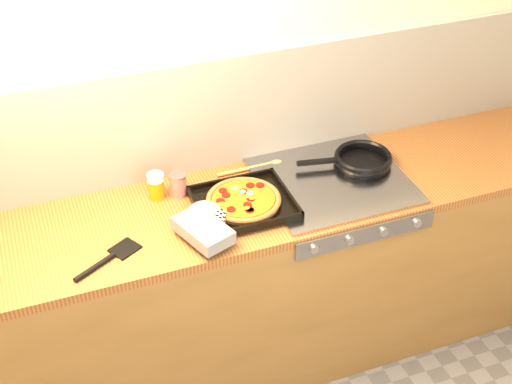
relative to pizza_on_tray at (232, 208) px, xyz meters
name	(u,v)px	position (x,y,z in m)	size (l,w,h in m)	color
room_shell	(207,117)	(0.02, 0.36, 0.21)	(3.20, 3.20, 3.20)	white
counter_run	(233,287)	(0.02, 0.07, -0.49)	(3.20, 0.62, 0.90)	olive
stovetop	(332,181)	(0.47, 0.07, -0.04)	(0.60, 0.56, 0.02)	#96969B
pizza_on_tray	(232,208)	(0.00, 0.00, 0.00)	(0.50, 0.43, 0.06)	black
frying_pan	(362,159)	(0.64, 0.13, 0.00)	(0.43, 0.29, 0.04)	black
tomato_can	(178,185)	(-0.16, 0.21, 0.01)	(0.09, 0.09, 0.10)	#9D0C12
juice_glass	(156,186)	(-0.24, 0.23, 0.02)	(0.09, 0.09, 0.11)	orange
wooden_spoon	(257,167)	(0.21, 0.28, -0.03)	(0.30, 0.04, 0.02)	#AC8B49
black_spatula	(108,259)	(-0.51, -0.09, -0.03)	(0.27, 0.19, 0.02)	black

